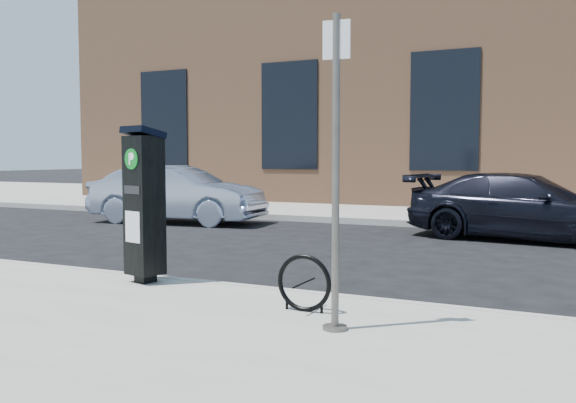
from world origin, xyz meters
The scene contains 10 objects.
ground centered at (0.00, 0.00, 0.00)m, with size 120.00×120.00×0.00m, color black.
sidewalk_far centered at (0.00, 14.00, 0.07)m, with size 60.00×12.00×0.15m, color gray.
curb_near centered at (0.00, -0.02, 0.07)m, with size 60.00×0.12×0.16m, color #9E9B93.
curb_far centered at (0.00, 8.02, 0.07)m, with size 60.00×0.12×0.16m, color #9E9B93.
building centered at (0.00, 17.00, 4.15)m, with size 28.00×10.05×8.25m.
parking_kiosk centered at (-1.12, -0.35, 1.10)m, with size 0.51×0.47×1.86m.
sign_pole centered at (1.66, -1.28, 1.49)m, with size 0.24×0.22×2.69m.
bike_rack centered at (1.17, -0.82, 0.43)m, with size 0.57×0.05×0.56m.
car_silver centered at (-5.48, 6.40, 0.72)m, with size 1.52×4.36×1.44m, color #8E9BB4.
car_dark centered at (2.63, 6.73, 0.66)m, with size 1.86×4.57×1.33m, color black.
Camera 1 is at (3.51, -6.15, 1.64)m, focal length 38.00 mm.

